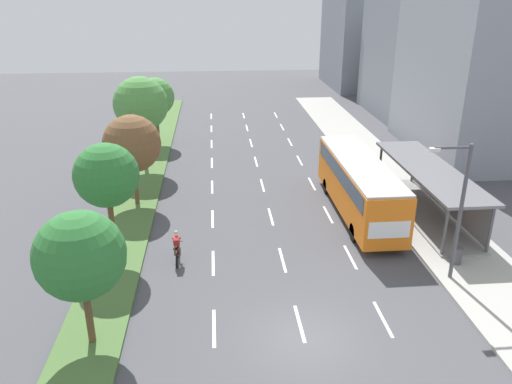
{
  "coord_description": "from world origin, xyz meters",
  "views": [
    {
      "loc": [
        -3.24,
        -15.94,
        12.72
      ],
      "look_at": [
        -0.81,
        12.52,
        1.2
      ],
      "focal_mm": 35.38,
      "sensor_mm": 36.0,
      "label": 1
    }
  ],
  "objects_px": {
    "median_tree_second": "(106,176)",
    "median_tree_fourth": "(141,104)",
    "bus_shelter": "(432,186)",
    "trash_bin": "(457,255)",
    "median_tree_third": "(132,144)",
    "median_tree_nearest": "(80,256)",
    "bus": "(359,182)",
    "median_tree_fifth": "(155,97)",
    "streetlight": "(458,204)",
    "cyclist": "(177,248)"
  },
  "relations": [
    {
      "from": "median_tree_second",
      "to": "median_tree_fourth",
      "type": "height_order",
      "value": "median_tree_fourth"
    },
    {
      "from": "bus_shelter",
      "to": "trash_bin",
      "type": "bearing_deg",
      "value": -100.28
    },
    {
      "from": "median_tree_second",
      "to": "median_tree_third",
      "type": "relative_size",
      "value": 1.04
    },
    {
      "from": "median_tree_nearest",
      "to": "median_tree_third",
      "type": "relative_size",
      "value": 0.95
    },
    {
      "from": "bus",
      "to": "median_tree_nearest",
      "type": "relative_size",
      "value": 2.1
    },
    {
      "from": "bus",
      "to": "median_tree_third",
      "type": "distance_m",
      "value": 13.87
    },
    {
      "from": "bus_shelter",
      "to": "median_tree_second",
      "type": "bearing_deg",
      "value": -168.6
    },
    {
      "from": "bus_shelter",
      "to": "median_tree_nearest",
      "type": "xyz_separation_m",
      "value": [
        -17.71,
        -10.42,
        1.96
      ]
    },
    {
      "from": "bus_shelter",
      "to": "median_tree_fifth",
      "type": "height_order",
      "value": "median_tree_fifth"
    },
    {
      "from": "median_tree_second",
      "to": "trash_bin",
      "type": "relative_size",
      "value": 6.93
    },
    {
      "from": "bus_shelter",
      "to": "bus",
      "type": "height_order",
      "value": "bus"
    },
    {
      "from": "streetlight",
      "to": "bus",
      "type": "bearing_deg",
      "value": 105.61
    },
    {
      "from": "median_tree_third",
      "to": "median_tree_fifth",
      "type": "distance_m",
      "value": 13.59
    },
    {
      "from": "bus",
      "to": "cyclist",
      "type": "xyz_separation_m",
      "value": [
        -10.52,
        -5.03,
        -1.28
      ]
    },
    {
      "from": "median_tree_nearest",
      "to": "streetlight",
      "type": "relative_size",
      "value": 0.83
    },
    {
      "from": "median_tree_third",
      "to": "median_tree_fifth",
      "type": "bearing_deg",
      "value": 89.65
    },
    {
      "from": "streetlight",
      "to": "bus_shelter",
      "type": "bearing_deg",
      "value": 73.59
    },
    {
      "from": "bus_shelter",
      "to": "median_tree_third",
      "type": "relative_size",
      "value": 1.98
    },
    {
      "from": "bus",
      "to": "cyclist",
      "type": "bearing_deg",
      "value": -154.45
    },
    {
      "from": "streetlight",
      "to": "median_tree_second",
      "type": "bearing_deg",
      "value": 167.42
    },
    {
      "from": "streetlight",
      "to": "trash_bin",
      "type": "bearing_deg",
      "value": 49.8
    },
    {
      "from": "median_tree_third",
      "to": "streetlight",
      "type": "bearing_deg",
      "value": -33.43
    },
    {
      "from": "bus",
      "to": "median_tree_fifth",
      "type": "bearing_deg",
      "value": 129.68
    },
    {
      "from": "median_tree_second",
      "to": "median_tree_third",
      "type": "height_order",
      "value": "median_tree_second"
    },
    {
      "from": "median_tree_fifth",
      "to": "streetlight",
      "type": "distance_m",
      "value": 28.55
    },
    {
      "from": "bus",
      "to": "cyclist",
      "type": "height_order",
      "value": "bus"
    },
    {
      "from": "median_tree_second",
      "to": "median_tree_third",
      "type": "xyz_separation_m",
      "value": [
        0.21,
        6.79,
        -0.43
      ]
    },
    {
      "from": "bus",
      "to": "median_tree_fifth",
      "type": "height_order",
      "value": "median_tree_fifth"
    },
    {
      "from": "median_tree_second",
      "to": "median_tree_fourth",
      "type": "bearing_deg",
      "value": 90.11
    },
    {
      "from": "median_tree_fourth",
      "to": "trash_bin",
      "type": "bearing_deg",
      "value": -43.23
    },
    {
      "from": "median_tree_fourth",
      "to": "bus_shelter",
      "type": "bearing_deg",
      "value": -28.96
    },
    {
      "from": "bus",
      "to": "median_tree_fifth",
      "type": "distance_m",
      "value": 21.1
    },
    {
      "from": "cyclist",
      "to": "streetlight",
      "type": "bearing_deg",
      "value": -12.17
    },
    {
      "from": "median_tree_third",
      "to": "streetlight",
      "type": "distance_m",
      "value": 18.76
    },
    {
      "from": "median_tree_second",
      "to": "median_tree_fifth",
      "type": "bearing_deg",
      "value": 89.17
    },
    {
      "from": "bus",
      "to": "median_tree_fourth",
      "type": "relative_size",
      "value": 1.65
    },
    {
      "from": "bus_shelter",
      "to": "bus",
      "type": "distance_m",
      "value": 4.32
    },
    {
      "from": "median_tree_fourth",
      "to": "trash_bin",
      "type": "distance_m",
      "value": 23.65
    },
    {
      "from": "median_tree_second",
      "to": "streetlight",
      "type": "bearing_deg",
      "value": -12.58
    },
    {
      "from": "cyclist",
      "to": "trash_bin",
      "type": "xyz_separation_m",
      "value": [
        13.72,
        -1.51,
        -0.22
      ]
    },
    {
      "from": "bus_shelter",
      "to": "bus",
      "type": "bearing_deg",
      "value": 172.08
    },
    {
      "from": "cyclist",
      "to": "median_tree_fourth",
      "type": "relative_size",
      "value": 0.27
    },
    {
      "from": "median_tree_fourth",
      "to": "streetlight",
      "type": "height_order",
      "value": "median_tree_fourth"
    },
    {
      "from": "streetlight",
      "to": "median_tree_fourth",
      "type": "bearing_deg",
      "value": 132.86
    },
    {
      "from": "median_tree_nearest",
      "to": "bus",
      "type": "bearing_deg",
      "value": 39.35
    },
    {
      "from": "bus_shelter",
      "to": "median_tree_third",
      "type": "xyz_separation_m",
      "value": [
        -17.77,
        3.17,
        2.13
      ]
    },
    {
      "from": "bus_shelter",
      "to": "median_tree_fourth",
      "type": "distance_m",
      "value": 20.82
    },
    {
      "from": "bus_shelter",
      "to": "median_tree_second",
      "type": "distance_m",
      "value": 18.52
    },
    {
      "from": "cyclist",
      "to": "median_tree_nearest",
      "type": "relative_size",
      "value": 0.34
    },
    {
      "from": "streetlight",
      "to": "trash_bin",
      "type": "distance_m",
      "value": 3.68
    }
  ]
}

